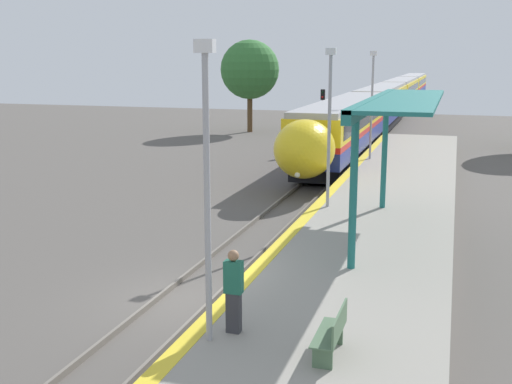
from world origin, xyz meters
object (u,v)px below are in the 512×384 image
object	(u,v)px
train	(392,98)
lamppost_mid	(329,118)
railway_signal	(322,113)
platform_bench	(333,332)
person_waiting	(234,290)
lamppost_near	(207,176)
lamppost_far	(372,98)

from	to	relation	value
train	lamppost_mid	size ratio (longest dim) A/B	14.59
lamppost_mid	railway_signal	bearing A→B (deg)	102.10
train	platform_bench	bearing A→B (deg)	-85.44
train	railway_signal	world-z (taller)	railway_signal
lamppost_mid	person_waiting	bearing A→B (deg)	-88.30
railway_signal	train	bearing A→B (deg)	85.12
lamppost_mid	platform_bench	bearing A→B (deg)	-78.50
person_waiting	lamppost_near	world-z (taller)	lamppost_near
train	lamppost_mid	bearing A→B (deg)	-87.29
train	lamppost_far	xyz separation A→B (m)	(2.15, -33.53, 2.01)
lamppost_near	lamppost_mid	bearing A→B (deg)	90.00
train	lamppost_far	distance (m)	33.65
train	lamppost_far	bearing A→B (deg)	-86.33
train	person_waiting	xyz separation A→B (m)	(2.49, -56.89, -0.36)
person_waiting	lamppost_mid	distance (m)	11.69
lamppost_near	lamppost_mid	size ratio (longest dim) A/B	1.00
lamppost_near	lamppost_far	size ratio (longest dim) A/B	1.00
lamppost_mid	lamppost_far	bearing A→B (deg)	90.00
platform_bench	person_waiting	distance (m)	2.18
platform_bench	lamppost_far	bearing A→B (deg)	95.81
person_waiting	lamppost_mid	size ratio (longest dim) A/B	0.30
lamppost_near	lamppost_mid	distance (m)	11.92
train	lamppost_mid	xyz separation A→B (m)	(2.15, -45.45, 2.01)
train	railway_signal	bearing A→B (deg)	-94.88
train	railway_signal	xyz separation A→B (m)	(-2.16, -25.32, 0.43)
lamppost_far	lamppost_near	bearing A→B (deg)	-90.00
platform_bench	lamppost_near	world-z (taller)	lamppost_near
train	lamppost_near	bearing A→B (deg)	-87.85
railway_signal	lamppost_far	world-z (taller)	lamppost_far
person_waiting	railway_signal	bearing A→B (deg)	98.39
train	lamppost_far	size ratio (longest dim) A/B	14.59
train	lamppost_near	size ratio (longest dim) A/B	14.59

